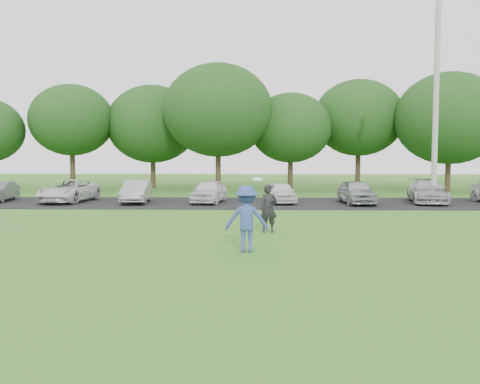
% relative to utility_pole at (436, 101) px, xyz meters
% --- Properties ---
extents(ground, '(100.00, 100.00, 0.00)m').
position_rel_utility_pole_xyz_m(ground, '(-9.62, -12.68, -5.22)').
color(ground, '#376E1F').
rests_on(ground, ground).
extents(parking_lot, '(32.00, 6.50, 0.03)m').
position_rel_utility_pole_xyz_m(parking_lot, '(-9.62, 0.32, -5.20)').
color(parking_lot, black).
rests_on(parking_lot, ground).
extents(utility_pole, '(0.28, 0.28, 10.44)m').
position_rel_utility_pole_xyz_m(utility_pole, '(0.00, 0.00, 0.00)').
color(utility_pole, '#AEAEA9').
rests_on(utility_pole, ground).
extents(frisbee_player, '(1.15, 0.77, 2.00)m').
position_rel_utility_pole_xyz_m(frisbee_player, '(-9.32, -13.27, -4.33)').
color(frisbee_player, '#334891').
rests_on(frisbee_player, ground).
extents(camera_bystander, '(0.64, 0.48, 1.59)m').
position_rel_utility_pole_xyz_m(camera_bystander, '(-8.65, -9.74, -4.43)').
color(camera_bystander, black).
rests_on(camera_bystander, ground).
extents(parked_cars, '(28.06, 4.62, 1.22)m').
position_rel_utility_pole_xyz_m(parked_cars, '(-8.87, 0.31, -4.60)').
color(parked_cars, '#5B5E63').
rests_on(parked_cars, parking_lot).
extents(tree_row, '(42.39, 9.85, 8.64)m').
position_rel_utility_pole_xyz_m(tree_row, '(-8.10, 10.08, -0.31)').
color(tree_row, '#38281C').
rests_on(tree_row, ground).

